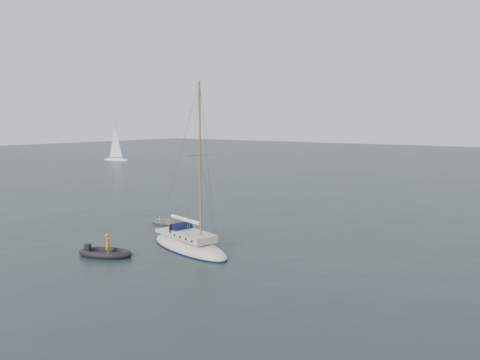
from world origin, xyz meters
The scene contains 5 objects.
ground centered at (0.00, 0.00, 0.00)m, with size 300.00×300.00×0.00m, color black.
sailboat centered at (-3.39, -2.92, 0.90)m, with size 8.34×2.50×11.87m.
dinghy centered at (-10.53, 1.88, 0.18)m, with size 2.82×1.27×0.40m.
rib centered at (-6.85, -7.30, 0.24)m, with size 3.76×1.71×1.52m.
distant_yacht_a centered at (-65.99, 42.31, 3.73)m, with size 6.59×3.52×8.74m.
Camera 1 is at (17.77, -26.32, 8.79)m, focal length 35.00 mm.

